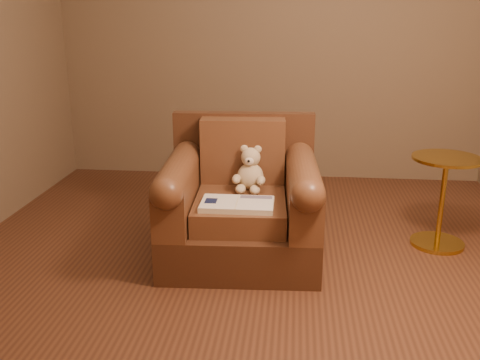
# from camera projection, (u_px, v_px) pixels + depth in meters

# --- Properties ---
(floor) EXTENTS (4.00, 4.00, 0.00)m
(floor) POSITION_uv_depth(u_px,v_px,m) (254.00, 265.00, 3.44)
(floor) COLOR #57311E
(floor) RESTS_ON ground
(armchair) EXTENTS (1.03, 0.99, 0.89)m
(armchair) POSITION_uv_depth(u_px,v_px,m) (241.00, 205.00, 3.52)
(armchair) COLOR #472817
(armchair) RESTS_ON floor
(teddy_bear) EXTENTS (0.22, 0.25, 0.30)m
(teddy_bear) POSITION_uv_depth(u_px,v_px,m) (250.00, 173.00, 3.53)
(teddy_bear) COLOR #CDB690
(teddy_bear) RESTS_ON armchair
(guidebook) EXTENTS (0.44, 0.27, 0.04)m
(guidebook) POSITION_uv_depth(u_px,v_px,m) (237.00, 204.00, 3.24)
(guidebook) COLOR beige
(guidebook) RESTS_ON armchair
(side_table) EXTENTS (0.45, 0.45, 0.64)m
(side_table) POSITION_uv_depth(u_px,v_px,m) (442.00, 199.00, 3.63)
(side_table) COLOR gold
(side_table) RESTS_ON floor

